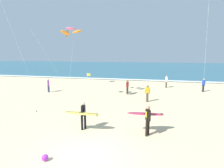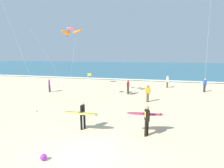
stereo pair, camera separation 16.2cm
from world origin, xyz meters
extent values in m
plane|color=beige|center=(0.00, 0.00, 0.00)|extent=(160.00, 160.00, 0.00)
cube|color=#2D6075|center=(0.00, 52.53, 0.04)|extent=(160.00, 60.00, 0.08)
cube|color=white|center=(0.00, 22.83, 0.09)|extent=(160.00, 1.26, 0.01)
cylinder|color=black|center=(2.60, 2.46, 0.44)|extent=(0.13, 0.13, 0.88)
cylinder|color=black|center=(2.69, 2.66, 0.44)|extent=(0.13, 0.13, 0.88)
cube|color=black|center=(2.64, 2.56, 1.18)|extent=(0.30, 0.39, 0.60)
cube|color=yellow|center=(2.55, 2.53, 1.22)|extent=(0.08, 0.19, 0.32)
sphere|color=#A87A59|center=(2.64, 2.56, 1.60)|extent=(0.21, 0.21, 0.21)
cylinder|color=black|center=(2.72, 2.34, 1.14)|extent=(0.09, 0.09, 0.56)
cylinder|color=black|center=(2.57, 2.78, 1.29)|extent=(0.09, 0.09, 0.26)
cylinder|color=black|center=(2.48, 2.85, 1.16)|extent=(0.26, 0.16, 0.14)
ellipsoid|color=#D83359|center=(2.53, 2.90, 1.12)|extent=(2.22, 1.17, 0.25)
cube|color=#333333|center=(2.53, 2.90, 1.16)|extent=(1.81, 0.64, 0.16)
cube|color=#262628|center=(3.39, 3.20, 1.05)|extent=(0.12, 0.05, 0.14)
cylinder|color=black|center=(-1.14, 2.44, 0.44)|extent=(0.13, 0.13, 0.88)
cylinder|color=black|center=(-1.02, 2.62, 0.44)|extent=(0.13, 0.13, 0.88)
cube|color=black|center=(-1.08, 2.53, 1.18)|extent=(0.25, 0.37, 0.60)
cube|color=white|center=(-1.18, 2.51, 1.22)|extent=(0.04, 0.20, 0.32)
sphere|color=beige|center=(-1.08, 2.53, 1.60)|extent=(0.21, 0.21, 0.21)
cylinder|color=black|center=(-1.04, 2.30, 1.29)|extent=(0.09, 0.09, 0.26)
cylinder|color=black|center=(-1.08, 2.21, 1.16)|extent=(0.26, 0.12, 0.14)
cylinder|color=black|center=(-1.12, 2.76, 1.14)|extent=(0.09, 0.09, 0.56)
ellipsoid|color=#EFD14C|center=(-1.02, 2.18, 1.12)|extent=(2.10, 0.82, 0.21)
cube|color=#333333|center=(-1.02, 2.18, 1.16)|extent=(1.78, 0.32, 0.13)
cube|color=#262628|center=(-0.17, 2.32, 1.05)|extent=(0.12, 0.03, 0.14)
cylinder|color=silver|center=(9.03, 16.84, 6.01)|extent=(0.49, 2.82, 11.82)
cylinder|color=brown|center=(9.27, 18.25, 0.05)|extent=(0.06, 0.06, 0.10)
cylinder|color=silver|center=(-7.83, 5.31, 5.87)|extent=(1.33, 3.32, 11.55)
ellipsoid|color=orange|center=(-3.62, 7.84, 6.34)|extent=(0.93, 1.16, 0.50)
ellipsoid|color=pink|center=(-4.35, 8.16, 6.64)|extent=(0.93, 1.15, 0.20)
ellipsoid|color=orange|center=(-5.09, 8.47, 6.34)|extent=(0.93, 1.16, 0.50)
cylinder|color=silver|center=(-5.09, 6.41, 3.17)|extent=(1.49, 3.51, 6.14)
cylinder|color=brown|center=(-5.84, 4.66, 0.05)|extent=(0.06, 0.06, 0.10)
cone|color=orange|center=(-8.42, 15.30, 7.13)|extent=(0.63, 1.09, 1.02)
cube|color=#2D99DB|center=(-8.42, 15.30, 6.99)|extent=(0.36, 0.11, 0.24)
cylinder|color=silver|center=(-8.97, 17.58, 3.48)|extent=(1.11, 4.57, 6.77)
cylinder|color=brown|center=(-9.52, 19.86, 0.05)|extent=(0.06, 0.06, 0.10)
cylinder|color=#4C3D2D|center=(4.70, 17.12, 0.42)|extent=(0.22, 0.22, 0.84)
cube|color=white|center=(4.70, 17.12, 1.11)|extent=(0.28, 0.36, 0.54)
sphere|color=beige|center=(4.70, 17.12, 1.49)|extent=(0.20, 0.20, 0.20)
cylinder|color=white|center=(4.77, 16.92, 1.01)|extent=(0.08, 0.08, 0.50)
cylinder|color=white|center=(4.63, 17.32, 1.01)|extent=(0.08, 0.08, 0.50)
cylinder|color=black|center=(8.76, 15.40, 0.42)|extent=(0.22, 0.22, 0.84)
cube|color=#3351B7|center=(8.76, 15.40, 1.11)|extent=(0.37, 0.33, 0.54)
sphere|color=tan|center=(8.76, 15.40, 1.49)|extent=(0.20, 0.20, 0.20)
cylinder|color=#3351B7|center=(8.93, 15.51, 1.01)|extent=(0.08, 0.08, 0.50)
cylinder|color=#3351B7|center=(8.58, 15.28, 1.01)|extent=(0.08, 0.08, 0.50)
cylinder|color=#4C3D2D|center=(2.44, 9.52, 0.42)|extent=(0.22, 0.22, 0.84)
cube|color=gold|center=(2.44, 9.52, 1.11)|extent=(0.36, 0.28, 0.54)
sphere|color=brown|center=(2.44, 9.52, 1.49)|extent=(0.20, 0.20, 0.20)
cylinder|color=gold|center=(2.25, 9.45, 1.01)|extent=(0.08, 0.08, 0.50)
cylinder|color=gold|center=(2.64, 9.60, 1.01)|extent=(0.08, 0.08, 0.50)
cylinder|color=#4C3D2D|center=(0.21, 12.19, 0.42)|extent=(0.22, 0.22, 0.84)
cube|color=red|center=(0.21, 12.19, 1.11)|extent=(0.26, 0.36, 0.54)
sphere|color=brown|center=(0.21, 12.19, 1.49)|extent=(0.20, 0.20, 0.20)
cylinder|color=red|center=(0.26, 12.40, 1.01)|extent=(0.08, 0.08, 0.50)
cylinder|color=red|center=(0.15, 11.99, 1.01)|extent=(0.08, 0.08, 0.50)
cylinder|color=#2D334C|center=(-8.94, 11.21, 0.42)|extent=(0.22, 0.22, 0.84)
cube|color=purple|center=(-8.94, 11.21, 1.11)|extent=(0.32, 0.37, 0.54)
sphere|color=beige|center=(-8.94, 11.21, 1.49)|extent=(0.20, 0.20, 0.20)
cylinder|color=purple|center=(-8.83, 11.03, 1.01)|extent=(0.08, 0.08, 0.50)
cylinder|color=purple|center=(-9.04, 11.39, 1.01)|extent=(0.08, 0.08, 0.50)
cylinder|color=silver|center=(-5.04, 13.62, 1.05)|extent=(0.05, 0.05, 2.10)
cube|color=yellow|center=(-4.82, 13.62, 1.90)|extent=(0.40, 0.02, 0.28)
sphere|color=purple|center=(-1.50, -0.75, 0.14)|extent=(0.28, 0.28, 0.28)
camera|label=1|loc=(2.75, -6.67, 4.46)|focal=28.02mm
camera|label=2|loc=(2.90, -6.64, 4.46)|focal=28.02mm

